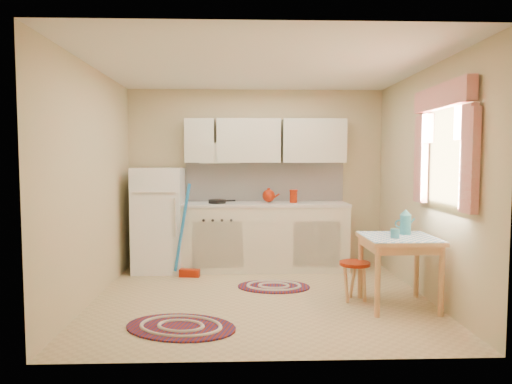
{
  "coord_description": "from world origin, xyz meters",
  "views": [
    {
      "loc": [
        -0.22,
        -4.91,
        1.5
      ],
      "look_at": [
        -0.04,
        0.25,
        1.14
      ],
      "focal_mm": 32.0,
      "sensor_mm": 36.0,
      "label": 1
    }
  ],
  "objects_px": {
    "fridge": "(159,220)",
    "base_cabinets": "(264,237)",
    "table": "(398,272)",
    "stool": "(354,281)"
  },
  "relations": [
    {
      "from": "fridge",
      "to": "base_cabinets",
      "type": "distance_m",
      "value": 1.46
    },
    {
      "from": "table",
      "to": "fridge",
      "type": "bearing_deg",
      "value": 149.38
    },
    {
      "from": "table",
      "to": "stool",
      "type": "height_order",
      "value": "table"
    },
    {
      "from": "base_cabinets",
      "to": "stool",
      "type": "height_order",
      "value": "base_cabinets"
    },
    {
      "from": "base_cabinets",
      "to": "table",
      "type": "bearing_deg",
      "value": -52.14
    },
    {
      "from": "base_cabinets",
      "to": "table",
      "type": "xyz_separation_m",
      "value": [
        1.29,
        -1.66,
        -0.08
      ]
    },
    {
      "from": "fridge",
      "to": "base_cabinets",
      "type": "relative_size",
      "value": 0.62
    },
    {
      "from": "fridge",
      "to": "base_cabinets",
      "type": "bearing_deg",
      "value": 2.0
    },
    {
      "from": "fridge",
      "to": "table",
      "type": "relative_size",
      "value": 1.94
    },
    {
      "from": "table",
      "to": "stool",
      "type": "relative_size",
      "value": 1.71
    }
  ]
}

